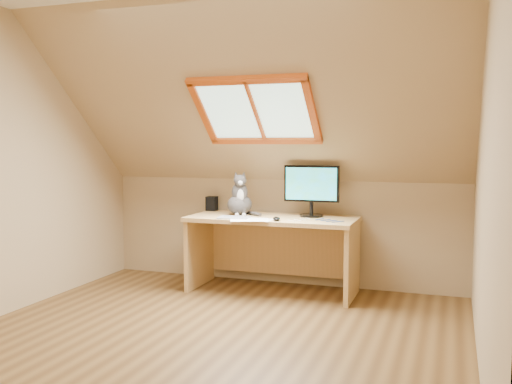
% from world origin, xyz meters
% --- Properties ---
extents(ground, '(3.50, 3.50, 0.00)m').
position_xyz_m(ground, '(0.00, 0.00, 0.00)').
color(ground, brown).
rests_on(ground, ground).
extents(room_shell, '(3.52, 3.52, 2.41)m').
position_xyz_m(room_shell, '(0.00, -0.09, 1.43)').
color(room_shell, tan).
rests_on(room_shell, ground).
extents(desk, '(1.51, 0.66, 0.69)m').
position_xyz_m(desk, '(0.04, 1.45, 0.47)').
color(desk, tan).
rests_on(desk, ground).
extents(monitor, '(0.50, 0.21, 0.46)m').
position_xyz_m(monitor, '(0.37, 1.51, 0.96)').
color(monitor, black).
rests_on(monitor, desk).
extents(cat, '(0.31, 0.34, 0.41)m').
position_xyz_m(cat, '(-0.28, 1.40, 0.84)').
color(cat, '#433D3B').
rests_on(cat, desk).
extents(desk_speaker, '(0.10, 0.10, 0.14)m').
position_xyz_m(desk_speaker, '(-0.67, 1.63, 0.76)').
color(desk_speaker, black).
rests_on(desk_speaker, desk).
extents(graphics_tablet, '(0.30, 0.23, 0.01)m').
position_xyz_m(graphics_tablet, '(-0.25, 1.18, 0.69)').
color(graphics_tablet, '#B2B2B7').
rests_on(graphics_tablet, desk).
extents(mouse, '(0.10, 0.12, 0.03)m').
position_xyz_m(mouse, '(0.15, 1.14, 0.71)').
color(mouse, black).
rests_on(mouse, desk).
extents(papers, '(0.35, 0.30, 0.01)m').
position_xyz_m(papers, '(-0.02, 1.12, 0.69)').
color(papers, white).
rests_on(papers, desk).
extents(cables, '(0.51, 0.26, 0.01)m').
position_xyz_m(cables, '(0.48, 1.26, 0.69)').
color(cables, silver).
rests_on(cables, desk).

